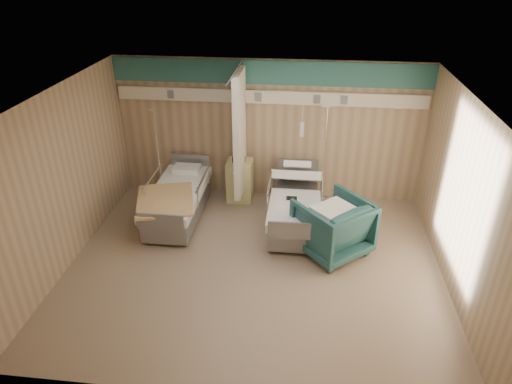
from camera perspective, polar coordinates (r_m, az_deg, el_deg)
ground at (r=7.56m, az=-0.23°, el=-9.15°), size 6.00×5.00×0.00m
room_walls at (r=6.83m, az=-0.26°, el=4.70°), size 6.04×5.04×2.82m
bed_right at (r=8.43m, az=4.86°, el=-2.34°), size 1.00×2.16×0.63m
bed_left at (r=8.74m, az=-9.70°, el=-1.48°), size 1.00×2.16×0.63m
bedside_cabinet at (r=9.25m, az=-2.02°, el=1.48°), size 0.50×0.48×0.85m
visitor_armchair at (r=7.71m, az=9.54°, el=-4.30°), size 1.50×1.50×0.98m
waffle_blanket at (r=7.43m, az=9.92°, el=-0.99°), size 0.83×0.82×0.07m
iv_stand_right at (r=9.21m, az=8.22°, el=0.99°), size 0.36×0.36×2.03m
iv_stand_left at (r=9.53m, az=-11.78°, el=1.43°), size 0.34×0.34×1.89m
call_remote at (r=8.14m, az=4.48°, el=-0.78°), size 0.19×0.09×0.04m
tan_blanket at (r=8.22m, az=-11.28°, el=-1.00°), size 1.27×1.44×0.04m
toiletry_bag at (r=9.00m, az=-2.16°, el=4.10°), size 0.25×0.20×0.12m
white_cup at (r=9.07m, az=-2.47°, el=4.31°), size 0.10×0.10×0.12m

